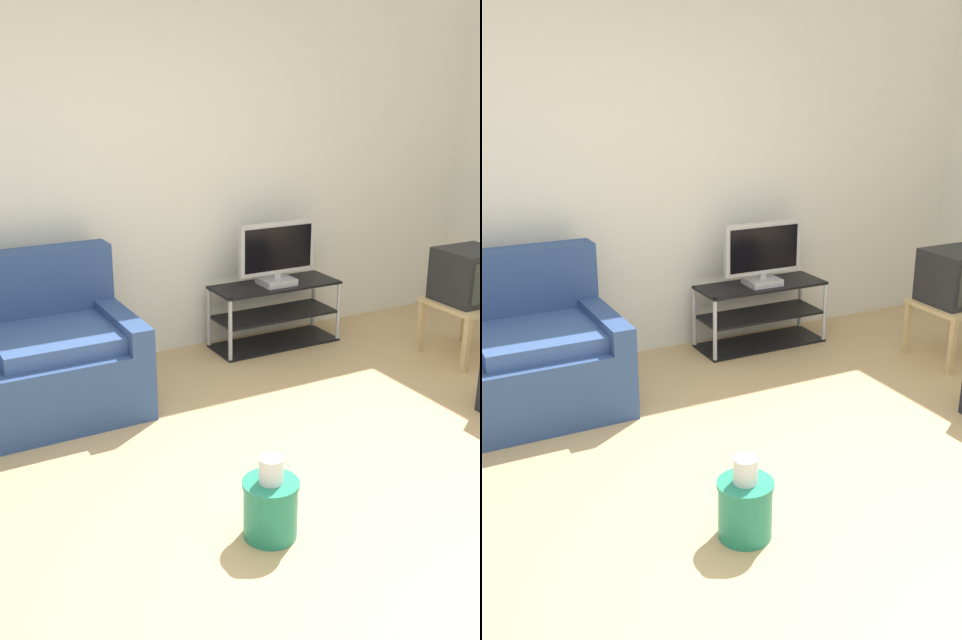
# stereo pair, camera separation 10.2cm
# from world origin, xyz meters

# --- Properties ---
(ground_plane) EXTENTS (9.00, 9.80, 0.02)m
(ground_plane) POSITION_xyz_m (0.00, 0.00, -0.01)
(ground_plane) COLOR tan
(wall_back) EXTENTS (9.00, 0.10, 2.70)m
(wall_back) POSITION_xyz_m (0.00, 2.45, 1.35)
(wall_back) COLOR silver
(wall_back) RESTS_ON ground_plane
(tv_stand) EXTENTS (0.98, 0.38, 0.48)m
(tv_stand) POSITION_xyz_m (1.01, 2.13, 0.24)
(tv_stand) COLOR black
(tv_stand) RESTS_ON ground_plane
(flat_tv) EXTENTS (0.63, 0.22, 0.47)m
(flat_tv) POSITION_xyz_m (1.01, 2.10, 0.72)
(flat_tv) COLOR #B2B2B7
(flat_tv) RESTS_ON tv_stand
(side_table) EXTENTS (0.52, 0.52, 0.42)m
(side_table) POSITION_xyz_m (2.12, 1.24, 0.36)
(side_table) COLOR tan
(side_table) RESTS_ON ground_plane
(crt_tv) EXTENTS (0.43, 0.41, 0.38)m
(crt_tv) POSITION_xyz_m (2.12, 1.26, 0.61)
(crt_tv) COLOR #232326
(crt_tv) RESTS_ON side_table
(cleaning_bucket) EXTENTS (0.26, 0.26, 0.40)m
(cleaning_bucket) POSITION_xyz_m (-0.26, 0.05, 0.16)
(cleaning_bucket) COLOR #238466
(cleaning_bucket) RESTS_ON ground_plane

